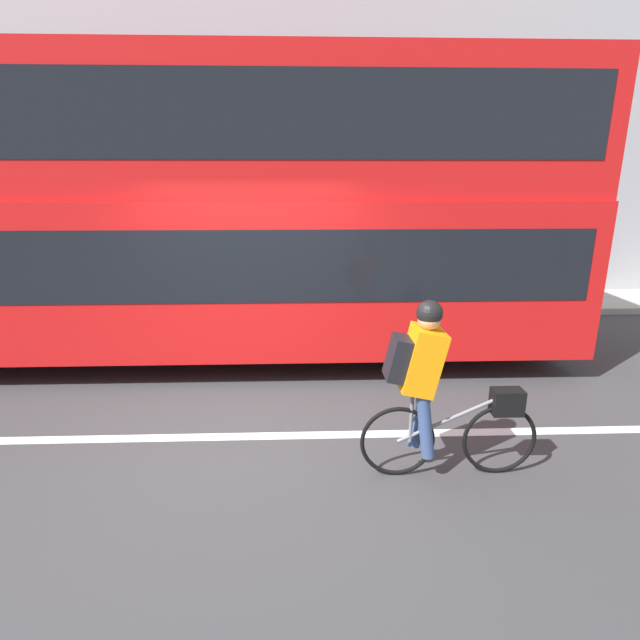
% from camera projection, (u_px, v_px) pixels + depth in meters
% --- Properties ---
extents(ground_plane, '(80.00, 80.00, 0.00)m').
position_uv_depth(ground_plane, '(241.00, 448.00, 4.81)').
color(ground_plane, '#38383A').
extents(road_center_line, '(50.00, 0.14, 0.01)m').
position_uv_depth(road_center_line, '(243.00, 436.00, 5.01)').
color(road_center_line, silver).
rests_on(road_center_line, ground_plane).
extents(sidewalk_curb, '(60.00, 1.63, 0.12)m').
position_uv_depth(sidewalk_curb, '(272.00, 304.00, 9.94)').
color(sidewalk_curb, '#A8A399').
rests_on(sidewalk_curb, ground_plane).
extents(building_facade, '(60.00, 0.30, 7.74)m').
position_uv_depth(building_facade, '(269.00, 104.00, 9.80)').
color(building_facade, '#9E9EA3').
rests_on(building_facade, ground_plane).
extents(bus, '(10.82, 2.62, 3.91)m').
position_uv_depth(bus, '(171.00, 203.00, 6.78)').
color(bus, black).
rests_on(bus, ground_plane).
extents(cyclist_on_bike, '(1.54, 0.32, 1.57)m').
position_uv_depth(cyclist_on_bike, '(433.00, 384.00, 4.15)').
color(cyclist_on_bike, black).
rests_on(cyclist_on_bike, ground_plane).
extents(trash_bin, '(0.52, 0.52, 0.83)m').
position_uv_depth(trash_bin, '(459.00, 280.00, 9.86)').
color(trash_bin, '#194C23').
rests_on(trash_bin, sidewalk_curb).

